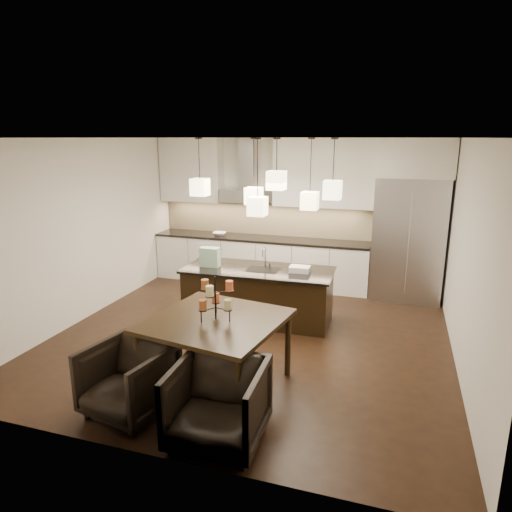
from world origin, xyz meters
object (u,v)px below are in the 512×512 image
(dining_table, at_px, (217,353))
(island_body, at_px, (258,295))
(refrigerator, at_px, (408,239))
(armchair_left, at_px, (128,380))
(armchair_right, at_px, (218,404))

(dining_table, bearing_deg, island_body, 103.41)
(refrigerator, bearing_deg, armchair_left, -120.75)
(dining_table, xyz_separation_m, armchair_left, (-0.68, -0.74, -0.05))
(refrigerator, relative_size, armchair_left, 2.63)
(armchair_left, bearing_deg, armchair_right, 2.17)
(refrigerator, distance_m, island_body, 2.89)
(refrigerator, distance_m, armchair_right, 5.08)
(dining_table, bearing_deg, refrigerator, 71.06)
(armchair_left, relative_size, armchair_right, 0.94)
(refrigerator, relative_size, armchair_right, 2.48)
(armchair_left, distance_m, armchair_right, 1.08)
(refrigerator, bearing_deg, island_body, -141.69)
(armchair_left, bearing_deg, dining_table, 58.62)
(armchair_left, bearing_deg, island_body, 90.82)
(island_body, bearing_deg, dining_table, -87.30)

